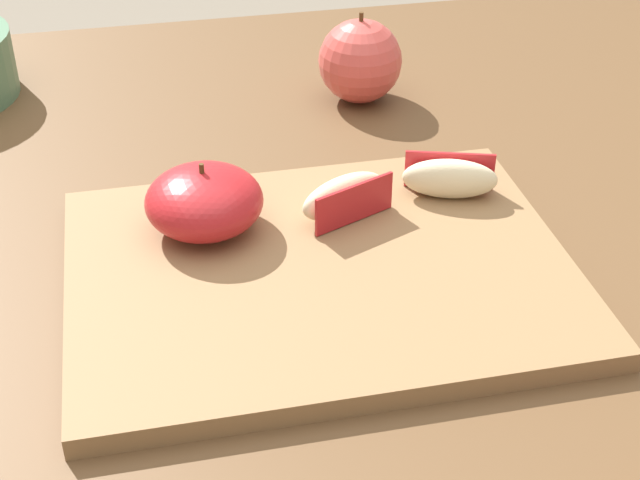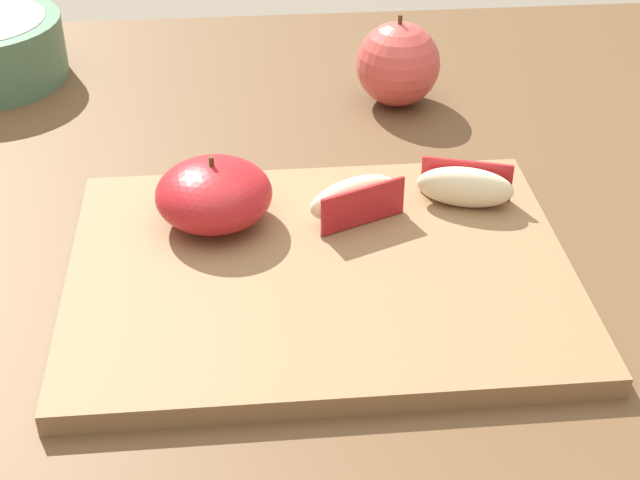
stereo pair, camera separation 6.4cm
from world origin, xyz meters
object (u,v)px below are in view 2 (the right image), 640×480
at_px(cutting_board, 320,273).
at_px(apple_half_skin_up, 214,194).
at_px(apple_wedge_near_knife, 355,198).
at_px(whole_apple_pink_lady, 398,64).
at_px(apple_wedge_right, 465,186).

height_order(cutting_board, apple_half_skin_up, apple_half_skin_up).
height_order(apple_wedge_near_knife, whole_apple_pink_lady, whole_apple_pink_lady).
xyz_separation_m(apple_wedge_near_knife, whole_apple_pink_lady, (0.07, 0.22, 0.01)).
height_order(cutting_board, whole_apple_pink_lady, whole_apple_pink_lady).
height_order(cutting_board, apple_wedge_right, apple_wedge_right).
xyz_separation_m(apple_half_skin_up, apple_wedge_right, (0.19, 0.01, -0.01)).
height_order(apple_wedge_right, whole_apple_pink_lady, whole_apple_pink_lady).
bearing_deg(cutting_board, whole_apple_pink_lady, 70.53).
height_order(cutting_board, apple_wedge_near_knife, apple_wedge_near_knife).
xyz_separation_m(apple_half_skin_up, whole_apple_pink_lady, (0.17, 0.22, 0.00)).
bearing_deg(whole_apple_pink_lady, apple_wedge_right, -85.27).
relative_size(apple_wedge_right, whole_apple_pink_lady, 0.88).
relative_size(apple_wedge_right, apple_wedge_near_knife, 1.00).
xyz_separation_m(apple_half_skin_up, apple_wedge_near_knife, (0.10, -0.00, -0.01)).
distance_m(cutting_board, apple_wedge_near_knife, 0.07).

